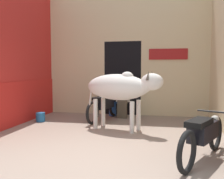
{
  "coord_description": "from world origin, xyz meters",
  "views": [
    {
      "loc": [
        1.28,
        -4.04,
        1.49
      ],
      "look_at": [
        0.04,
        2.0,
        1.02
      ],
      "focal_mm": 42.0,
      "sensor_mm": 36.0,
      "label": 1
    }
  ],
  "objects_px": {
    "motorcycle_far": "(104,105)",
    "bucket": "(41,117)",
    "shopkeeper_seated": "(123,96)",
    "plastic_stool": "(113,108)",
    "motorcycle_near": "(203,135)",
    "cow": "(120,87)"
  },
  "relations": [
    {
      "from": "motorcycle_far",
      "to": "bucket",
      "type": "xyz_separation_m",
      "value": [
        -1.74,
        -0.6,
        -0.3
      ]
    },
    {
      "from": "shopkeeper_seated",
      "to": "plastic_stool",
      "type": "height_order",
      "value": "shopkeeper_seated"
    },
    {
      "from": "motorcycle_near",
      "to": "shopkeeper_seated",
      "type": "distance_m",
      "value": 4.05
    },
    {
      "from": "motorcycle_far",
      "to": "bucket",
      "type": "height_order",
      "value": "motorcycle_far"
    },
    {
      "from": "shopkeeper_seated",
      "to": "plastic_stool",
      "type": "bearing_deg",
      "value": 149.11
    },
    {
      "from": "bucket",
      "to": "shopkeeper_seated",
      "type": "bearing_deg",
      "value": 26.69
    },
    {
      "from": "motorcycle_far",
      "to": "shopkeeper_seated",
      "type": "bearing_deg",
      "value": 46.98
    },
    {
      "from": "motorcycle_near",
      "to": "plastic_stool",
      "type": "bearing_deg",
      "value": 121.08
    },
    {
      "from": "plastic_stool",
      "to": "bucket",
      "type": "height_order",
      "value": "plastic_stool"
    },
    {
      "from": "motorcycle_far",
      "to": "motorcycle_near",
      "type": "bearing_deg",
      "value": -51.99
    },
    {
      "from": "bucket",
      "to": "plastic_stool",
      "type": "bearing_deg",
      "value": 35.91
    },
    {
      "from": "cow",
      "to": "plastic_stool",
      "type": "height_order",
      "value": "cow"
    },
    {
      "from": "shopkeeper_seated",
      "to": "bucket",
      "type": "xyz_separation_m",
      "value": [
        -2.21,
        -1.11,
        -0.53
      ]
    },
    {
      "from": "shopkeeper_seated",
      "to": "bucket",
      "type": "bearing_deg",
      "value": -153.31
    },
    {
      "from": "motorcycle_near",
      "to": "shopkeeper_seated",
      "type": "xyz_separation_m",
      "value": [
        -1.91,
        3.56,
        0.23
      ]
    },
    {
      "from": "motorcycle_near",
      "to": "motorcycle_far",
      "type": "xyz_separation_m",
      "value": [
        -2.38,
        3.05,
        0.0
      ]
    },
    {
      "from": "cow",
      "to": "plastic_stool",
      "type": "bearing_deg",
      "value": 107.16
    },
    {
      "from": "plastic_stool",
      "to": "bucket",
      "type": "bearing_deg",
      "value": -144.09
    },
    {
      "from": "cow",
      "to": "shopkeeper_seated",
      "type": "distance_m",
      "value": 1.72
    },
    {
      "from": "motorcycle_far",
      "to": "plastic_stool",
      "type": "distance_m",
      "value": 0.76
    },
    {
      "from": "motorcycle_far",
      "to": "shopkeeper_seated",
      "type": "xyz_separation_m",
      "value": [
        0.48,
        0.51,
        0.23
      ]
    },
    {
      "from": "plastic_stool",
      "to": "bucket",
      "type": "relative_size",
      "value": 1.7
    }
  ]
}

